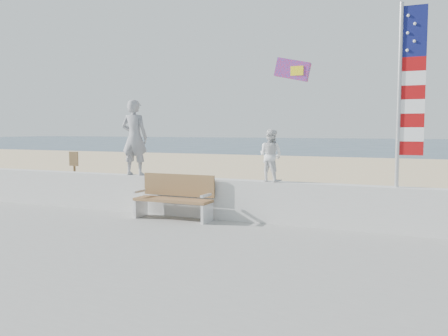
{
  "coord_description": "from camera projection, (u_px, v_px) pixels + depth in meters",
  "views": [
    {
      "loc": [
        4.37,
        -7.69,
        2.2
      ],
      "look_at": [
        0.2,
        1.8,
        1.35
      ],
      "focal_mm": 38.0,
      "sensor_mm": 36.0,
      "label": 1
    }
  ],
  "objects": [
    {
      "name": "ground",
      "position": [
        176.0,
        246.0,
        8.94
      ],
      "size": [
        220.0,
        220.0,
        0.0
      ],
      "primitive_type": "plane",
      "color": "#2A4055",
      "rests_on": "ground"
    },
    {
      "name": "sand",
      "position": [
        299.0,
        189.0,
        17.15
      ],
      "size": [
        90.0,
        40.0,
        0.08
      ],
      "primitive_type": "cube",
      "color": "beige",
      "rests_on": "ground"
    },
    {
      "name": "seawall",
      "position": [
        219.0,
        199.0,
        10.72
      ],
      "size": [
        30.0,
        0.35,
        0.9
      ],
      "primitive_type": "cube",
      "color": "silver",
      "rests_on": "boardwalk"
    },
    {
      "name": "adult",
      "position": [
        134.0,
        138.0,
        11.52
      ],
      "size": [
        0.7,
        0.49,
        1.83
      ],
      "primitive_type": "imported",
      "rotation": [
        0.0,
        0.0,
        3.22
      ],
      "color": "gray",
      "rests_on": "seawall"
    },
    {
      "name": "child",
      "position": [
        271.0,
        155.0,
        10.15
      ],
      "size": [
        0.64,
        0.56,
        1.12
      ],
      "primitive_type": "imported",
      "rotation": [
        0.0,
        0.0,
        2.86
      ],
      "color": "white",
      "rests_on": "seawall"
    },
    {
      "name": "bench",
      "position": [
        175.0,
        196.0,
        10.66
      ],
      "size": [
        1.8,
        0.57,
        1.0
      ],
      "color": "olive",
      "rests_on": "boardwalk"
    },
    {
      "name": "flag",
      "position": [
        407.0,
        87.0,
        8.96
      ],
      "size": [
        0.5,
        0.08,
        3.5
      ],
      "color": "silver",
      "rests_on": "seawall"
    },
    {
      "name": "parafoil_kite",
      "position": [
        294.0,
        70.0,
        12.58
      ],
      "size": [
        0.98,
        0.29,
        0.66
      ],
      "color": "#FA1B33",
      "rests_on": "ground"
    },
    {
      "name": "sign",
      "position": [
        74.0,
        172.0,
        13.99
      ],
      "size": [
        0.32,
        0.07,
        1.46
      ],
      "color": "brown",
      "rests_on": "sand"
    }
  ]
}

